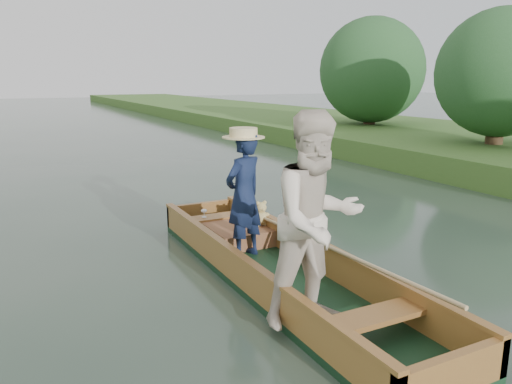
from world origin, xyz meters
name	(u,v)px	position (x,y,z in m)	size (l,w,h in m)	color
ground	(280,283)	(0.00, 0.00, 0.00)	(120.00, 120.00, 0.00)	#283D30
trees_far	(130,72)	(0.56, 9.08, 2.46)	(23.21, 13.56, 4.51)	#47331E
punt	(286,233)	(-0.12, -0.34, 0.71)	(1.30, 5.00, 2.04)	black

